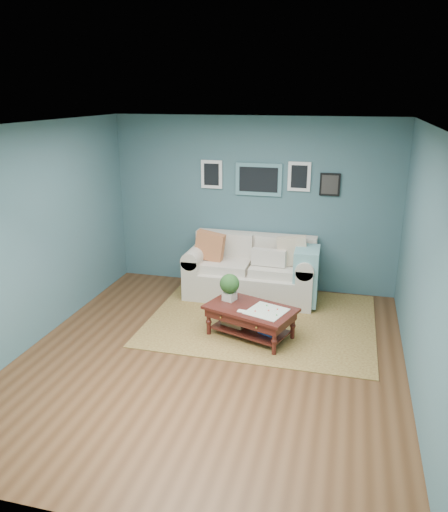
% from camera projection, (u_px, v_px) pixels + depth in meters
% --- Properties ---
extents(room_shell, '(5.00, 5.02, 2.70)m').
position_uv_depth(room_shell, '(211.00, 249.00, 5.58)').
color(room_shell, brown).
rests_on(room_shell, ground).
extents(area_rug, '(3.06, 2.45, 0.01)m').
position_uv_depth(area_rug, '(262.00, 319.00, 6.97)').
color(area_rug, brown).
rests_on(area_rug, ground).
extents(loveseat, '(2.01, 0.91, 1.03)m').
position_uv_depth(loveseat, '(257.00, 271.00, 7.65)').
color(loveseat, silver).
rests_on(loveseat, ground).
extents(coffee_table, '(1.26, 0.98, 0.78)m').
position_uv_depth(coffee_table, '(247.00, 311.00, 6.42)').
color(coffee_table, '#35100D').
rests_on(coffee_table, ground).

